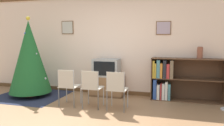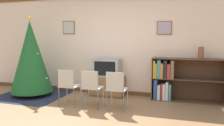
{
  "view_description": "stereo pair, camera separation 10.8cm",
  "coord_description": "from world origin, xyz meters",
  "views": [
    {
      "loc": [
        1.56,
        -3.44,
        1.47
      ],
      "look_at": [
        0.26,
        1.2,
        0.95
      ],
      "focal_mm": 35.0,
      "sensor_mm": 36.0,
      "label": 1
    },
    {
      "loc": [
        1.67,
        -3.41,
        1.47
      ],
      "look_at": [
        0.26,
        1.2,
        0.95
      ],
      "focal_mm": 35.0,
      "sensor_mm": 36.0,
      "label": 2
    }
  ],
  "objects": [
    {
      "name": "folding_chair_left",
      "position": [
        -0.65,
        0.83,
        0.47
      ],
      "size": [
        0.4,
        0.4,
        0.82
      ],
      "color": "#BCB29E",
      "rests_on": "ground_plane"
    },
    {
      "name": "christmas_tree",
      "position": [
        -2.0,
        1.38,
        1.02
      ],
      "size": [
        1.07,
        1.07,
        2.04
      ],
      "color": "maroon",
      "rests_on": "area_rug"
    },
    {
      "name": "tv_console",
      "position": [
        -0.09,
        1.93,
        0.26
      ],
      "size": [
        0.9,
        0.45,
        0.52
      ],
      "color": "brown",
      "rests_on": "ground_plane"
    },
    {
      "name": "bookshelf",
      "position": [
        1.58,
        1.98,
        0.52
      ],
      "size": [
        1.66,
        0.36,
        1.03
      ],
      "color": "brown",
      "rests_on": "ground_plane"
    },
    {
      "name": "wall_back",
      "position": [
        -0.0,
        2.22,
        1.35
      ],
      "size": [
        8.49,
        0.11,
        2.7
      ],
      "color": "beige",
      "rests_on": "ground_plane"
    },
    {
      "name": "folding_chair_center",
      "position": [
        -0.09,
        0.83,
        0.47
      ],
      "size": [
        0.4,
        0.4,
        0.82
      ],
      "color": "#BCB29E",
      "rests_on": "ground_plane"
    },
    {
      "name": "television",
      "position": [
        -0.09,
        1.93,
        0.74
      ],
      "size": [
        0.67,
        0.44,
        0.45
      ],
      "color": "#9E9E99",
      "rests_on": "tv_console"
    },
    {
      "name": "vase",
      "position": [
        2.16,
        1.97,
        1.17
      ],
      "size": [
        0.13,
        0.13,
        0.28
      ],
      "color": "brown",
      "rests_on": "bookshelf"
    },
    {
      "name": "folding_chair_right",
      "position": [
        0.46,
        0.83,
        0.47
      ],
      "size": [
        0.4,
        0.4,
        0.82
      ],
      "color": "#BCB29E",
      "rests_on": "ground_plane"
    },
    {
      "name": "area_rug",
      "position": [
        -2.0,
        1.38,
        0.0
      ],
      "size": [
        1.73,
        1.65,
        0.01
      ],
      "color": "#23283D",
      "rests_on": "ground_plane"
    },
    {
      "name": "ground_plane",
      "position": [
        0.0,
        0.0,
        0.0
      ],
      "size": [
        24.0,
        24.0,
        0.0
      ],
      "primitive_type": "plane",
      "color": "#936B47"
    }
  ]
}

